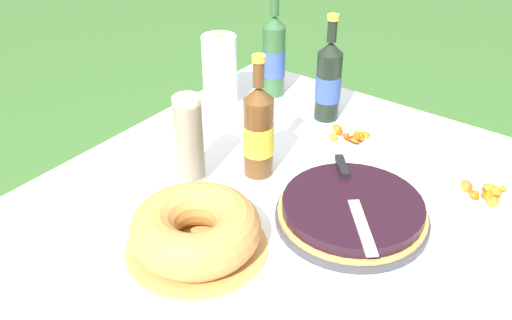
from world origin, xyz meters
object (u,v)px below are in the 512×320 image
(berry_tart, at_px, (352,212))
(paper_towel_roll, at_px, (220,70))
(serving_knife, at_px, (351,192))
(bundt_cake, at_px, (196,230))
(snack_plate_right, at_px, (489,194))
(cup_stack, at_px, (189,140))
(snack_plate_far, at_px, (352,139))
(cider_bottle_amber, at_px, (258,131))
(cider_bottle_green, at_px, (274,56))
(juice_bottle_red, at_px, (328,81))

(berry_tart, height_order, paper_towel_roll, paper_towel_roll)
(serving_knife, xyz_separation_m, bundt_cake, (-0.31, 0.21, -0.01))
(bundt_cake, relative_size, snack_plate_right, 1.58)
(cup_stack, bearing_deg, berry_tart, -77.26)
(bundt_cake, relative_size, snack_plate_far, 1.67)
(paper_towel_roll, bearing_deg, bundt_cake, -144.55)
(serving_knife, height_order, cider_bottle_amber, cider_bottle_amber)
(cider_bottle_green, bearing_deg, snack_plate_far, -108.96)
(berry_tart, height_order, snack_plate_far, berry_tart)
(cup_stack, distance_m, cider_bottle_amber, 0.18)
(bundt_cake, distance_m, cider_bottle_amber, 0.34)
(cup_stack, xyz_separation_m, snack_plate_right, (0.38, -0.65, -0.11))
(cup_stack, relative_size, cider_bottle_amber, 0.72)
(snack_plate_far, distance_m, paper_towel_roll, 0.48)
(cup_stack, bearing_deg, cider_bottle_amber, -42.75)
(cider_bottle_green, xyz_separation_m, cider_bottle_amber, (-0.41, -0.24, -0.01))
(cup_stack, relative_size, snack_plate_right, 1.19)
(cider_bottle_amber, bearing_deg, berry_tart, -96.67)
(juice_bottle_red, distance_m, snack_plate_right, 0.57)
(cider_bottle_amber, bearing_deg, bundt_cake, -167.61)
(paper_towel_roll, bearing_deg, serving_knife, -113.29)
(juice_bottle_red, height_order, snack_plate_right, juice_bottle_red)
(snack_plate_right, xyz_separation_m, snack_plate_far, (0.03, 0.41, 0.00))
(berry_tart, bearing_deg, bundt_cake, 141.91)
(cup_stack, xyz_separation_m, juice_bottle_red, (0.51, -0.11, 0.01))
(berry_tart, distance_m, cup_stack, 0.44)
(cider_bottle_amber, relative_size, snack_plate_far, 1.75)
(cider_bottle_green, bearing_deg, snack_plate_right, -101.74)
(bundt_cake, distance_m, cup_stack, 0.28)
(cup_stack, distance_m, snack_plate_far, 0.50)
(cider_bottle_green, height_order, cider_bottle_amber, cider_bottle_green)
(serving_knife, xyz_separation_m, snack_plate_right, (0.26, -0.25, -0.05))
(serving_knife, bearing_deg, juice_bottle_red, 176.94)
(paper_towel_roll, bearing_deg, snack_plate_right, -90.32)
(serving_knife, xyz_separation_m, juice_bottle_red, (0.39, 0.30, 0.06))
(serving_knife, distance_m, bundt_cake, 0.38)
(cider_bottle_amber, bearing_deg, cider_bottle_green, 30.61)
(berry_tart, height_order, juice_bottle_red, juice_bottle_red)
(juice_bottle_red, bearing_deg, berry_tart, -142.43)
(serving_knife, distance_m, snack_plate_right, 0.37)
(berry_tart, xyz_separation_m, cup_stack, (-0.10, 0.42, 0.09))
(snack_plate_right, distance_m, paper_towel_roll, 0.88)
(snack_plate_right, bearing_deg, paper_towel_roll, 89.68)
(serving_knife, distance_m, snack_plate_far, 0.34)
(juice_bottle_red, xyz_separation_m, snack_plate_far, (-0.09, -0.14, -0.11))
(bundt_cake, xyz_separation_m, juice_bottle_red, (0.70, 0.09, 0.07))
(juice_bottle_red, distance_m, snack_plate_far, 0.20)
(cup_stack, xyz_separation_m, cider_bottle_green, (0.54, 0.12, 0.02))
(cider_bottle_green, distance_m, snack_plate_far, 0.41)
(berry_tart, relative_size, serving_knife, 1.21)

